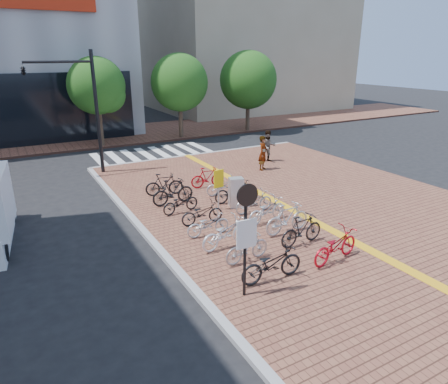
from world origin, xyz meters
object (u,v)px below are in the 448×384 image
bike_0 (272,264)px  bike_6 (173,192)px  bike_8 (335,246)px  pedestrian_a (263,153)px  bike_2 (225,233)px  bike_4 (202,213)px  bike_7 (164,184)px  notice_sign (246,227)px  bike_10 (287,218)px  bike_11 (267,210)px  bike_9 (302,230)px  pedestrian_b (268,146)px  utility_box (236,192)px  bike_15 (208,177)px  traffic_light_pole (65,91)px  bike_1 (247,247)px  bike_14 (224,186)px  bike_12 (254,202)px  yellow_sign (219,182)px  bike_3 (208,224)px  bike_13 (235,191)px  bike_5 (180,202)px

bike_0 → bike_6: 6.98m
bike_8 → pedestrian_a: size_ratio=1.04×
bike_2 → bike_4: 2.08m
bike_7 → notice_sign: notice_sign is taller
bike_10 → bike_11: bike_10 is taller
bike_9 → pedestrian_b: size_ratio=0.96×
bike_4 → utility_box: (2.03, 0.91, 0.20)m
bike_15 → notice_sign: size_ratio=0.52×
bike_2 → bike_10: bike_10 is taller
bike_4 → pedestrian_a: bearing=-47.3°
notice_sign → traffic_light_pole: bearing=98.2°
bike_1 → bike_2: size_ratio=0.83×
utility_box → bike_9: bearing=-88.2°
bike_2 → bike_14: (2.44, 4.52, -0.07)m
bike_12 → traffic_light_pole: 11.11m
traffic_light_pole → bike_14: bearing=-50.2°
bike_8 → bike_15: (-0.19, 8.34, -0.02)m
bike_2 → bike_9: (2.31, -1.11, 0.03)m
pedestrian_b → utility_box: 7.63m
bike_15 → bike_8: bearing=-170.0°
bike_1 → utility_box: 4.68m
bike_9 → yellow_sign: size_ratio=1.04×
bike_3 → bike_12: size_ratio=0.94×
traffic_light_pole → bike_13: bearing=-54.3°
bike_1 → bike_5: 4.72m
bike_13 → utility_box: 0.60m
bike_3 → bike_10: bearing=-113.5°
bike_2 → bike_7: (0.08, 5.79, 0.01)m
yellow_sign → notice_sign: 6.29m
bike_1 → bike_7: 6.99m
bike_11 → bike_0: bearing=137.3°
bike_13 → notice_sign: (-3.38, -6.25, 1.50)m
bike_6 → bike_10: bike_10 is taller
bike_8 → bike_14: (-0.05, 7.01, -0.08)m
bike_10 → pedestrian_b: (5.15, 8.50, 0.36)m
bike_15 → bike_2: bearing=167.1°
bike_2 → bike_8: bearing=-145.1°
bike_10 → utility_box: (-0.27, 3.13, 0.06)m
bike_0 → bike_11: bearing=-30.7°
bike_0 → bike_6: bike_6 is taller
bike_12 → bike_5: bearing=60.5°
bike_3 → bike_8: bearing=-141.8°
bike_11 → bike_15: (-0.08, 4.82, 0.01)m
bike_8 → pedestrian_b: pedestrian_b is taller
bike_0 → bike_1: bearing=3.8°
bike_10 → traffic_light_pole: size_ratio=0.30×
traffic_light_pole → notice_sign: bearing=-81.8°
bike_4 → bike_6: size_ratio=0.89×
bike_2 → bike_0: bearing=172.7°
bike_4 → notice_sign: size_ratio=0.52×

